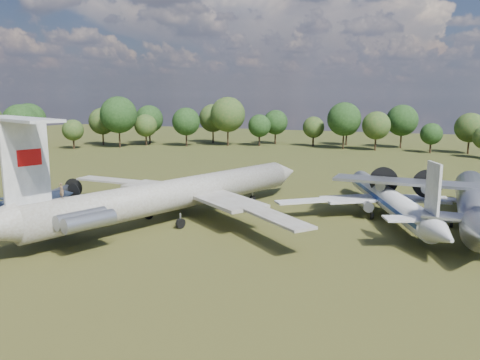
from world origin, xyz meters
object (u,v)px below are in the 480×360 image
at_px(tu104_jet, 388,203).
at_px(an12_transport, 475,207).
at_px(small_prop_northwest, 48,201).
at_px(small_prop_west, 27,205).
at_px(person_on_il62, 62,191).
at_px(il62_airliner, 177,200).

bearing_deg(tu104_jet, an12_transport, -27.02).
xyz_separation_m(an12_transport, small_prop_northwest, (-53.97, -11.28, -1.25)).
bearing_deg(an12_transport, small_prop_west, -162.99).
bearing_deg(small_prop_west, person_on_il62, -20.16).
bearing_deg(small_prop_west, an12_transport, 27.36).
height_order(an12_transport, small_prop_northwest, an12_transport).
bearing_deg(an12_transport, il62_airliner, -161.75).
bearing_deg(small_prop_west, il62_airliner, 25.18).
xyz_separation_m(an12_transport, person_on_il62, (-40.03, -23.72, 3.63)).
bearing_deg(tu104_jet, small_prop_west, 177.80).
distance_m(an12_transport, person_on_il62, 46.67).
bearing_deg(il62_airliner, small_prop_northwest, -154.25).
relative_size(il62_airliner, an12_transport, 1.44).
distance_m(tu104_jet, small_prop_west, 47.29).
bearing_deg(person_on_il62, tu104_jet, -129.00).
relative_size(an12_transport, person_on_il62, 23.69).
distance_m(il62_airliner, small_prop_northwest, 19.54).
relative_size(il62_airliner, small_prop_west, 3.27).
bearing_deg(il62_airliner, person_on_il62, -90.00).
distance_m(il62_airliner, small_prop_west, 20.58).
distance_m(an12_transport, small_prop_northwest, 55.15).
relative_size(tu104_jet, small_prop_west, 2.33).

